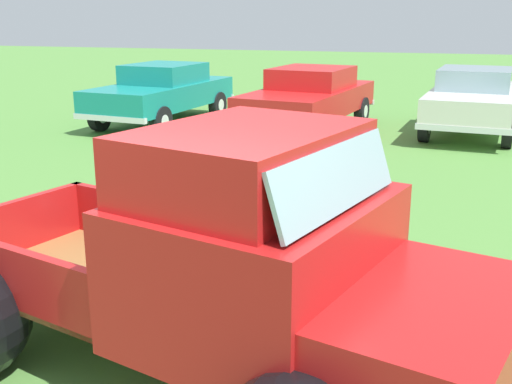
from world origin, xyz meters
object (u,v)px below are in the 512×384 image
show_car_1 (309,97)px  show_car_2 (473,98)px  show_car_0 (162,91)px  vintage_pickup_truck (228,289)px

show_car_1 → show_car_2: 3.63m
show_car_1 → show_car_2: (3.53, 0.84, -0.00)m
show_car_0 → show_car_2: bearing=103.4°
vintage_pickup_truck → show_car_1: bearing=114.9°
vintage_pickup_truck → show_car_0: size_ratio=1.10×
show_car_0 → show_car_1: bearing=96.8°
vintage_pickup_truck → show_car_2: bearing=95.9°
show_car_1 → show_car_0: bearing=-81.2°
show_car_1 → vintage_pickup_truck: bearing=17.4°
show_car_0 → show_car_2: 7.20m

